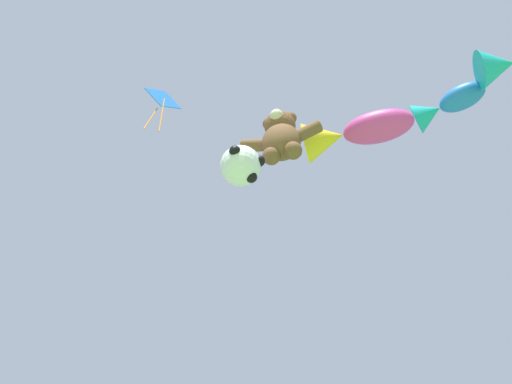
{
  "coord_description": "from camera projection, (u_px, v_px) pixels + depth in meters",
  "views": [
    {
      "loc": [
        2.42,
        -0.78,
        1.4
      ],
      "look_at": [
        0.79,
        4.76,
        10.36
      ],
      "focal_mm": 40.0,
      "sensor_mm": 36.0,
      "label": 1
    }
  ],
  "objects": [
    {
      "name": "teddy_bear_kite",
      "position": [
        281.0,
        137.0,
        11.92
      ],
      "size": [
        1.78,
        0.78,
        1.8
      ],
      "color": "brown"
    },
    {
      "name": "fish_kite_cobalt",
      "position": [
        445.0,
        106.0,
        12.6
      ],
      "size": [
        1.7,
        0.99,
        0.71
      ],
      "color": "blue"
    },
    {
      "name": "diamond_kite",
      "position": [
        162.0,
        102.0,
        15.84
      ],
      "size": [
        0.79,
        0.9,
        2.69
      ],
      "color": "blue"
    },
    {
      "name": "fish_kite_magenta",
      "position": [
        351.0,
        133.0,
        12.59
      ],
      "size": [
        2.45,
        0.95,
        0.93
      ],
      "color": "#E53F9E"
    },
    {
      "name": "soccer_ball_kite",
      "position": [
        241.0,
        166.0,
        10.98
      ],
      "size": [
        0.89,
        0.88,
        0.82
      ],
      "color": "white"
    }
  ]
}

